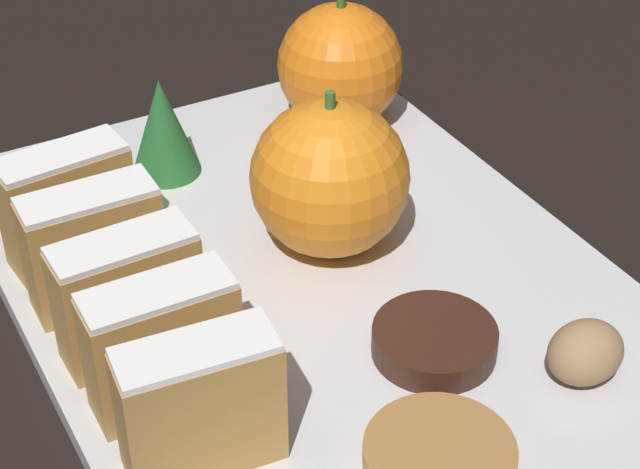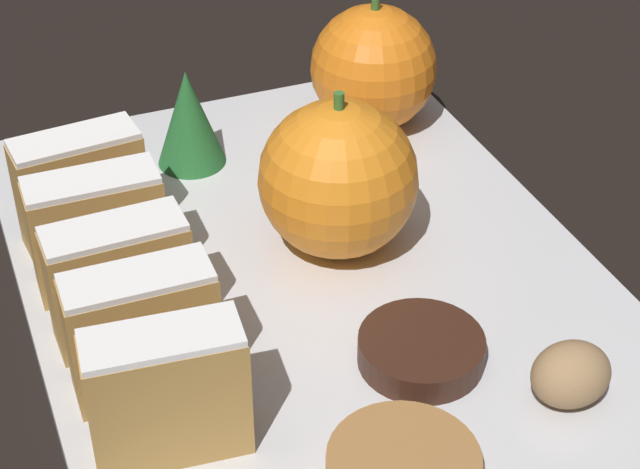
% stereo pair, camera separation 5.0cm
% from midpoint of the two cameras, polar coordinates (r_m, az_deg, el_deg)
% --- Properties ---
extents(ground_plane, '(6.00, 6.00, 0.00)m').
position_cam_midpoint_polar(ground_plane, '(0.53, -2.73, -3.79)').
color(ground_plane, black).
extents(serving_platter, '(0.27, 0.39, 0.01)m').
position_cam_midpoint_polar(serving_platter, '(0.52, -2.74, -3.29)').
color(serving_platter, silver).
rests_on(serving_platter, ground_plane).
extents(stollen_slice_front, '(0.06, 0.03, 0.06)m').
position_cam_midpoint_polar(stollen_slice_front, '(0.42, -9.85, -9.11)').
color(stollen_slice_front, '#B28442').
rests_on(stollen_slice_front, serving_platter).
extents(stollen_slice_second, '(0.06, 0.03, 0.06)m').
position_cam_midpoint_polar(stollen_slice_second, '(0.45, -11.61, -5.95)').
color(stollen_slice_second, '#B28442').
rests_on(stollen_slice_second, serving_platter).
extents(stollen_slice_third, '(0.06, 0.03, 0.06)m').
position_cam_midpoint_polar(stollen_slice_third, '(0.48, -13.28, -3.20)').
color(stollen_slice_third, '#B28442').
rests_on(stollen_slice_third, serving_platter).
extents(stollen_slice_fourth, '(0.06, 0.03, 0.06)m').
position_cam_midpoint_polar(stollen_slice_fourth, '(0.51, -14.75, -0.78)').
color(stollen_slice_fourth, '#B28442').
rests_on(stollen_slice_fourth, serving_platter).
extents(stollen_slice_fifth, '(0.06, 0.03, 0.06)m').
position_cam_midpoint_polar(stollen_slice_fifth, '(0.54, -15.92, 1.40)').
color(stollen_slice_fifth, '#B28442').
rests_on(stollen_slice_fifth, serving_platter).
extents(orange_near, '(0.07, 0.07, 0.08)m').
position_cam_midpoint_polar(orange_near, '(0.63, -1.21, 8.92)').
color(orange_near, orange).
rests_on(orange_near, serving_platter).
extents(orange_far, '(0.08, 0.08, 0.09)m').
position_cam_midpoint_polar(orange_far, '(0.52, -2.22, 2.93)').
color(orange_far, orange).
rests_on(orange_far, serving_platter).
extents(walnut, '(0.04, 0.03, 0.03)m').
position_cam_midpoint_polar(walnut, '(0.47, 11.02, -6.32)').
color(walnut, '#9E7A51').
rests_on(walnut, serving_platter).
extents(chocolate_cookie, '(0.06, 0.06, 0.01)m').
position_cam_midpoint_polar(chocolate_cookie, '(0.48, 3.14, -5.82)').
color(chocolate_cookie, '#381E14').
rests_on(chocolate_cookie, serving_platter).
extents(gingerbread_cookie, '(0.06, 0.06, 0.01)m').
position_cam_midpoint_polar(gingerbread_cookie, '(0.43, 3.04, -11.86)').
color(gingerbread_cookie, '#A3703D').
rests_on(gingerbread_cookie, serving_platter).
extents(evergreen_sprig, '(0.04, 0.04, 0.06)m').
position_cam_midpoint_polar(evergreen_sprig, '(0.60, -10.78, 5.59)').
color(evergreen_sprig, '#23662D').
rests_on(evergreen_sprig, serving_platter).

